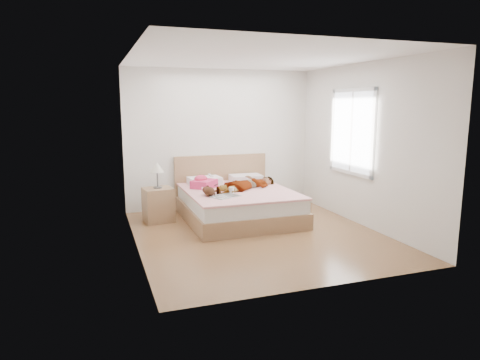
{
  "coord_description": "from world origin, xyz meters",
  "views": [
    {
      "loc": [
        -2.31,
        -5.81,
        1.94
      ],
      "look_at": [
        0.0,
        0.85,
        0.7
      ],
      "focal_mm": 32.0,
      "sensor_mm": 36.0,
      "label": 1
    }
  ],
  "objects": [
    {
      "name": "ground",
      "position": [
        0.0,
        0.0,
        0.0
      ],
      "size": [
        4.0,
        4.0,
        0.0
      ],
      "primitive_type": "plane",
      "color": "#513219",
      "rests_on": "ground"
    },
    {
      "name": "woman",
      "position": [
        0.16,
        1.06,
        0.61
      ],
      "size": [
        1.58,
        1.13,
        0.2
      ],
      "primitive_type": "imported",
      "rotation": [
        0.0,
        0.0,
        -1.13
      ],
      "color": "white",
      "rests_on": "bed"
    },
    {
      "name": "hair",
      "position": [
        -0.41,
        1.51,
        0.55
      ],
      "size": [
        0.48,
        0.57,
        0.08
      ],
      "primitive_type": "ellipsoid",
      "rotation": [
        0.0,
        0.0,
        -0.09
      ],
      "color": "black",
      "rests_on": "bed"
    },
    {
      "name": "phone",
      "position": [
        -0.34,
        1.46,
        0.7
      ],
      "size": [
        0.09,
        0.11,
        0.05
      ],
      "primitive_type": "cube",
      "rotation": [
        0.44,
        0.0,
        0.44
      ],
      "color": "silver",
      "rests_on": "bed"
    },
    {
      "name": "room_shell",
      "position": [
        1.77,
        0.3,
        1.5
      ],
      "size": [
        4.0,
        4.0,
        4.0
      ],
      "color": "white",
      "rests_on": "ground"
    },
    {
      "name": "bed",
      "position": [
        0.0,
        1.04,
        0.28
      ],
      "size": [
        1.8,
        2.08,
        1.0
      ],
      "color": "brown",
      "rests_on": "ground"
    },
    {
      "name": "towel",
      "position": [
        -0.51,
        1.35,
        0.6
      ],
      "size": [
        0.54,
        0.54,
        0.22
      ],
      "color": "#DF3C75",
      "rests_on": "bed"
    },
    {
      "name": "magazine",
      "position": [
        -0.36,
        0.51,
        0.52
      ],
      "size": [
        0.53,
        0.46,
        0.03
      ],
      "color": "silver",
      "rests_on": "bed"
    },
    {
      "name": "coffee_mug",
      "position": [
        -0.18,
        0.75,
        0.56
      ],
      "size": [
        0.13,
        0.1,
        0.1
      ],
      "color": "white",
      "rests_on": "bed"
    },
    {
      "name": "plush_toy",
      "position": [
        -0.6,
        0.65,
        0.59
      ],
      "size": [
        0.22,
        0.29,
        0.15
      ],
      "color": "black",
      "rests_on": "bed"
    },
    {
      "name": "nightstand",
      "position": [
        -1.32,
        1.25,
        0.33
      ],
      "size": [
        0.52,
        0.47,
        1.01
      ],
      "color": "brown",
      "rests_on": "ground"
    }
  ]
}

